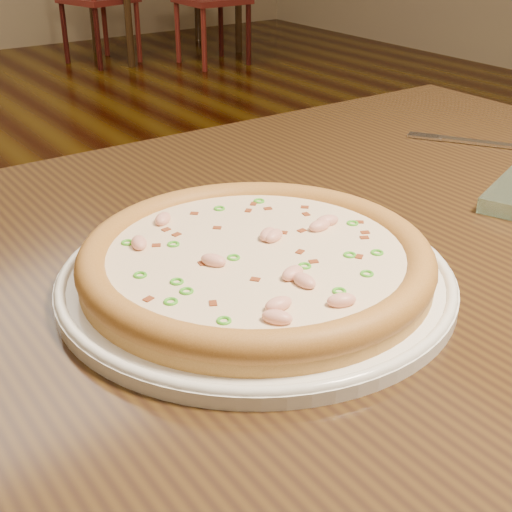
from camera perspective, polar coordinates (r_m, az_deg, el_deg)
ground at (r=1.83m, az=-2.92°, el=-8.87°), size 9.00×9.00×0.00m
hero_table at (r=0.80m, az=4.99°, el=-4.65°), size 1.20×0.80×0.75m
plate at (r=0.65m, az=-0.00°, el=-1.67°), size 0.36×0.36×0.02m
pizza at (r=0.64m, az=0.01°, el=-0.24°), size 0.32×0.32×0.03m
fork at (r=1.09m, az=16.97°, el=8.74°), size 0.11×0.16×0.00m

